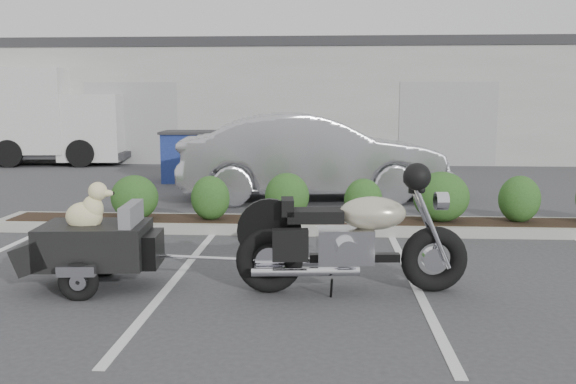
# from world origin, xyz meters

# --- Properties ---
(ground) EXTENTS (90.00, 90.00, 0.00)m
(ground) POSITION_xyz_m (0.00, 0.00, 0.00)
(ground) COLOR #38383A
(ground) RESTS_ON ground
(planter_kerb) EXTENTS (12.00, 1.00, 0.15)m
(planter_kerb) POSITION_xyz_m (1.00, 2.20, 0.07)
(planter_kerb) COLOR #9E9E93
(planter_kerb) RESTS_ON ground
(building) EXTENTS (26.00, 10.00, 4.00)m
(building) POSITION_xyz_m (0.00, 17.00, 2.00)
(building) COLOR #9EA099
(building) RESTS_ON ground
(motorcycle) EXTENTS (2.47, 0.86, 1.42)m
(motorcycle) POSITION_xyz_m (0.48, -0.96, 0.57)
(motorcycle) COLOR black
(motorcycle) RESTS_ON ground
(pet_trailer) EXTENTS (1.98, 1.11, 1.17)m
(pet_trailer) POSITION_xyz_m (-2.30, -0.94, 0.49)
(pet_trailer) COLOR black
(pet_trailer) RESTS_ON ground
(sedan) EXTENTS (5.54, 2.51, 1.76)m
(sedan) POSITION_xyz_m (-0.07, 5.18, 0.88)
(sedan) COLOR #AEADB4
(sedan) RESTS_ON ground
(dumpster) EXTENTS (2.02, 1.47, 1.27)m
(dumpster) POSITION_xyz_m (-2.93, 7.97, 0.64)
(dumpster) COLOR navy
(dumpster) RESTS_ON ground
(delivery_truck) EXTENTS (6.74, 2.77, 3.01)m
(delivery_truck) POSITION_xyz_m (-9.35, 11.82, 1.45)
(delivery_truck) COLOR silver
(delivery_truck) RESTS_ON ground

